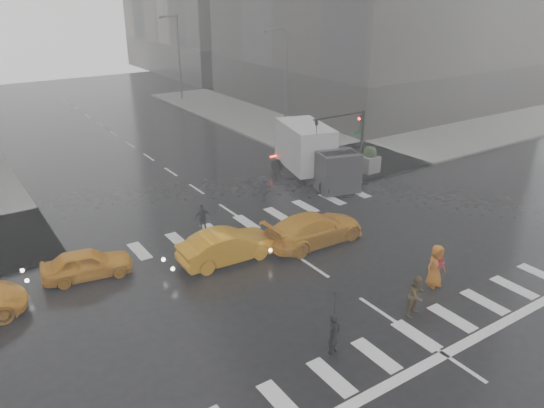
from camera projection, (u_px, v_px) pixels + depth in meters
ground at (315, 268)px, 23.96m from camera, size 120.00×120.00×0.00m
sidewalk_ne at (366, 127)px, 47.37m from camera, size 35.00×35.00×0.15m
road_markings at (315, 268)px, 23.96m from camera, size 18.00×48.00×0.01m
traffic_signal_pole at (351, 132)px, 33.49m from camera, size 4.45×0.42×4.50m
street_lamp_near at (285, 80)px, 41.46m from camera, size 2.15×0.22×9.00m
street_lamp_far at (178, 54)px, 56.83m from camera, size 2.15×0.22×9.00m
planter_west at (323, 171)px, 33.47m from camera, size 1.10×1.10×1.80m
planter_mid at (347, 165)px, 34.50m from camera, size 1.10×1.10×1.80m
planter_east at (369, 160)px, 35.52m from camera, size 1.10×1.10×1.80m
pedestrian_black at (335, 312)px, 17.84m from camera, size 1.13×1.14×2.43m
pedestrian_brown at (417, 296)px, 20.27m from camera, size 0.93×0.79×1.69m
pedestrian_orange at (436, 266)px, 22.20m from camera, size 1.02×0.75×1.90m
pedestrian_far_a at (203, 218)px, 27.14m from camera, size 0.96×0.61×1.60m
pedestrian_far_b at (264, 188)px, 31.19m from camera, size 1.11×0.89×1.51m
taxi_front at (87, 264)px, 23.00m from camera, size 4.02×2.16×1.30m
taxi_mid at (228, 246)px, 24.32m from camera, size 4.66×1.78×1.52m
taxi_rear at (314, 229)px, 26.03m from camera, size 4.71×2.21×1.54m
box_truck at (313, 153)px, 33.95m from camera, size 2.50×6.67×3.54m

